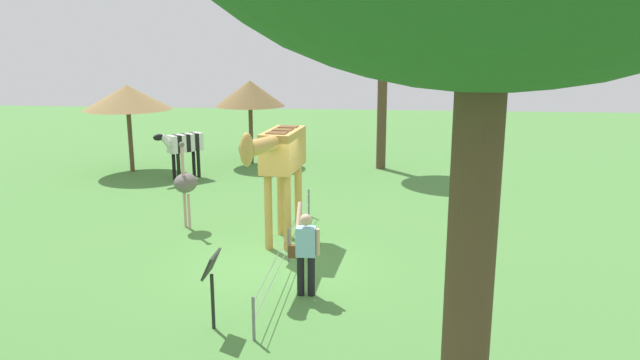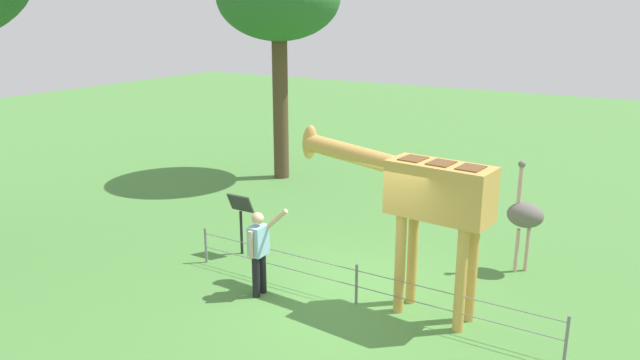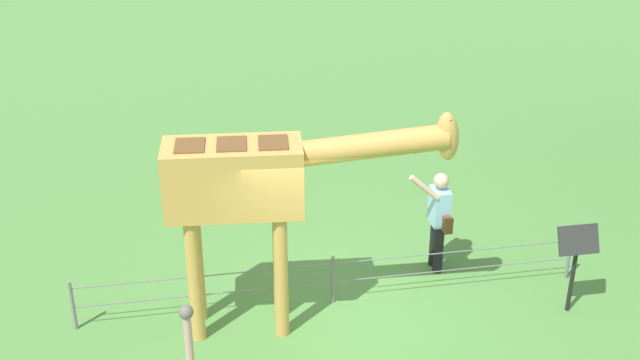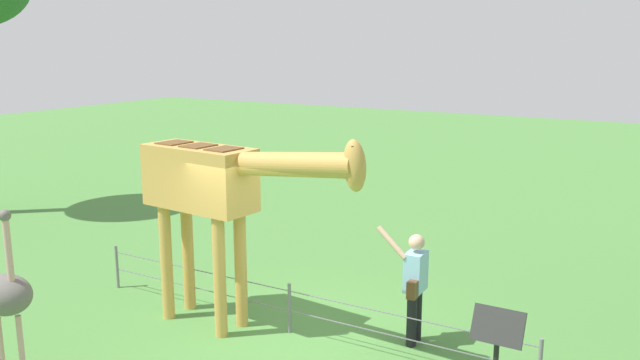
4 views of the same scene
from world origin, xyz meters
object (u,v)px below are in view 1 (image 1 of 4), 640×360
Objects in this scene: giraffe at (280,157)px; tree_west at (384,21)px; zebra at (183,145)px; shade_hut_near at (127,97)px; info_sign at (212,275)px; visitor at (305,249)px; shade_hut_far at (250,94)px; ostrich at (186,183)px.

giraffe is 9.86m from tree_west.
zebra is 2.93m from shade_hut_near.
tree_west is 4.90× the size of info_sign.
shade_hut_far reaches higher than visitor.
shade_hut_near is 0.98× the size of shade_hut_far.
visitor is 10.76m from zebra.
shade_hut_near is at bearing -64.59° from shade_hut_far.
giraffe reaches higher than info_sign.
zebra is at bearing -31.11° from shade_hut_far.
giraffe is at bearing 174.38° from info_sign.
giraffe is at bearing 16.42° from shade_hut_far.
visitor is (2.70, 0.93, -1.19)m from giraffe.
shade_hut_far is at bearing -170.13° from info_sign.
zebra is 0.74× the size of ostrich.
shade_hut_far is (-9.46, -2.79, 0.62)m from giraffe.
tree_west is (-11.73, 1.31, 4.45)m from visitor.
shade_hut_near reaches higher than zebra.
info_sign is (11.73, 6.41, -1.75)m from shade_hut_near.
visitor is 0.26× the size of tree_west.
shade_hut_far is at bearing 115.41° from shade_hut_near.
shade_hut_far is 2.44× the size of info_sign.
info_sign is (13.65, 2.37, -1.76)m from shade_hut_far.
visitor is at bearing 37.13° from shade_hut_near.
shade_hut_far is at bearing -163.58° from giraffe.
ostrich is 0.71× the size of shade_hut_near.
zebra is at bearing 67.65° from shade_hut_near.
shade_hut_far is (-12.15, -3.71, 1.81)m from visitor.
ostrich is (5.49, 1.91, 0.01)m from zebra.
shade_hut_near is at bearing -142.87° from visitor.
tree_west reaches higher than visitor.
giraffe is 2.79× the size of info_sign.
shade_hut_far is 13.96m from info_sign.
shade_hut_near reaches higher than info_sign.
giraffe is 0.57× the size of tree_west.
giraffe is 1.17× the size of shade_hut_near.
shade_hut_near is (-10.23, -7.75, 1.80)m from visitor.
visitor is 0.52× the size of shade_hut_far.
info_sign is (10.78, 4.10, -0.21)m from zebra.
tree_west reaches higher than info_sign.
visitor is 1.28× the size of info_sign.
ostrich is 1.70× the size of info_sign.
ostrich reaches higher than zebra.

